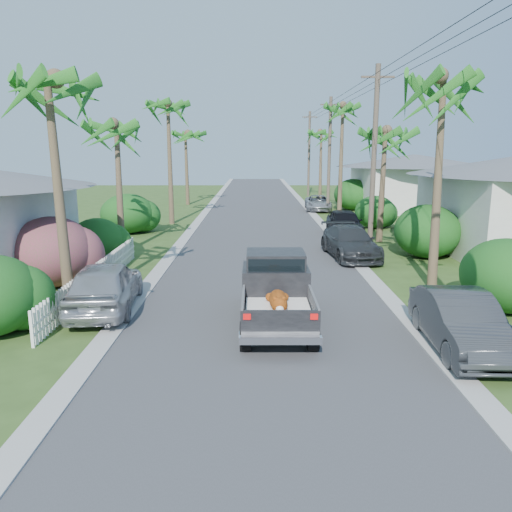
{
  "coord_description": "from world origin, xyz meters",
  "views": [
    {
      "loc": [
        -0.3,
        -12.07,
        5.0
      ],
      "look_at": [
        -0.25,
        4.75,
        1.4
      ],
      "focal_mm": 35.0,
      "sensor_mm": 36.0,
      "label": 1
    }
  ],
  "objects_px": {
    "parked_car_rm": "(350,243)",
    "palm_r_b": "(385,131)",
    "pickup_truck": "(276,288)",
    "parked_car_ln": "(105,286)",
    "palm_r_a": "(446,78)",
    "palm_r_d": "(321,132)",
    "parked_car_rf": "(345,223)",
    "palm_l_a": "(49,81)",
    "house_right_far": "(413,185)",
    "utility_pole_d": "(309,153)",
    "palm_l_c": "(168,104)",
    "parked_car_rn": "(461,322)",
    "parked_car_rd": "(318,203)",
    "palm_l_b": "(116,124)",
    "palm_l_d": "(186,133)",
    "utility_pole_c": "(329,155)",
    "palm_r_c": "(343,106)",
    "utility_pole_b": "(374,158)"
  },
  "relations": [
    {
      "from": "parked_car_rm",
      "to": "palm_r_c",
      "type": "xyz_separation_m",
      "value": [
        2.0,
        15.02,
        7.39
      ]
    },
    {
      "from": "palm_r_a",
      "to": "house_right_far",
      "type": "bearing_deg",
      "value": 74.4
    },
    {
      "from": "parked_car_rf",
      "to": "utility_pole_b",
      "type": "bearing_deg",
      "value": -80.95
    },
    {
      "from": "parked_car_rm",
      "to": "palm_r_a",
      "type": "height_order",
      "value": "palm_r_a"
    },
    {
      "from": "house_right_far",
      "to": "utility_pole_c",
      "type": "distance_m",
      "value": 8.06
    },
    {
      "from": "parked_car_rd",
      "to": "parked_car_ln",
      "type": "distance_m",
      "value": 28.21
    },
    {
      "from": "parked_car_rd",
      "to": "parked_car_ln",
      "type": "height_order",
      "value": "parked_car_ln"
    },
    {
      "from": "parked_car_ln",
      "to": "utility_pole_b",
      "type": "relative_size",
      "value": 0.52
    },
    {
      "from": "parked_car_rf",
      "to": "palm_r_d",
      "type": "bearing_deg",
      "value": 86.74
    },
    {
      "from": "parked_car_rf",
      "to": "parked_car_ln",
      "type": "distance_m",
      "value": 17.14
    },
    {
      "from": "parked_car_ln",
      "to": "palm_l_a",
      "type": "relative_size",
      "value": 0.57
    },
    {
      "from": "utility_pole_c",
      "to": "parked_car_rf",
      "type": "bearing_deg",
      "value": -93.12
    },
    {
      "from": "palm_l_d",
      "to": "utility_pole_d",
      "type": "bearing_deg",
      "value": 36.64
    },
    {
      "from": "parked_car_ln",
      "to": "palm_l_b",
      "type": "bearing_deg",
      "value": -84.02
    },
    {
      "from": "palm_l_b",
      "to": "parked_car_rm",
      "type": "bearing_deg",
      "value": -5.29
    },
    {
      "from": "parked_car_ln",
      "to": "palm_r_b",
      "type": "relative_size",
      "value": 0.65
    },
    {
      "from": "palm_l_b",
      "to": "utility_pole_d",
      "type": "bearing_deg",
      "value": 68.2
    },
    {
      "from": "parked_car_rm",
      "to": "utility_pole_c",
      "type": "relative_size",
      "value": 0.55
    },
    {
      "from": "palm_l_c",
      "to": "palm_r_d",
      "type": "bearing_deg",
      "value": 55.22
    },
    {
      "from": "palm_r_b",
      "to": "utility_pole_c",
      "type": "xyz_separation_m",
      "value": [
        -1.0,
        13.0,
        -1.35
      ]
    },
    {
      "from": "pickup_truck",
      "to": "palm_l_b",
      "type": "distance_m",
      "value": 13.3
    },
    {
      "from": "palm_l_d",
      "to": "palm_r_a",
      "type": "bearing_deg",
      "value": -65.43
    },
    {
      "from": "palm_r_a",
      "to": "house_right_far",
      "type": "height_order",
      "value": "palm_r_a"
    },
    {
      "from": "palm_l_c",
      "to": "utility_pole_b",
      "type": "distance_m",
      "value": 15.05
    },
    {
      "from": "palm_r_d",
      "to": "utility_pole_d",
      "type": "height_order",
      "value": "utility_pole_d"
    },
    {
      "from": "parked_car_rf",
      "to": "utility_pole_d",
      "type": "height_order",
      "value": "utility_pole_d"
    },
    {
      "from": "palm_l_c",
      "to": "house_right_far",
      "type": "height_order",
      "value": "palm_l_c"
    },
    {
      "from": "parked_car_rm",
      "to": "parked_car_rd",
      "type": "bearing_deg",
      "value": 81.98
    },
    {
      "from": "pickup_truck",
      "to": "parked_car_ln",
      "type": "bearing_deg",
      "value": 168.81
    },
    {
      "from": "utility_pole_c",
      "to": "palm_r_a",
      "type": "bearing_deg",
      "value": -88.18
    },
    {
      "from": "parked_car_rm",
      "to": "palm_l_a",
      "type": "bearing_deg",
      "value": -148.05
    },
    {
      "from": "palm_l_a",
      "to": "utility_pole_d",
      "type": "distance_m",
      "value": 41.77
    },
    {
      "from": "palm_l_b",
      "to": "palm_r_a",
      "type": "distance_m",
      "value": 14.47
    },
    {
      "from": "palm_l_c",
      "to": "utility_pole_b",
      "type": "xyz_separation_m",
      "value": [
        11.6,
        -9.0,
        -3.31
      ]
    },
    {
      "from": "palm_r_b",
      "to": "palm_r_a",
      "type": "bearing_deg",
      "value": -91.91
    },
    {
      "from": "parked_car_rm",
      "to": "palm_r_b",
      "type": "distance_m",
      "value": 7.02
    },
    {
      "from": "palm_l_a",
      "to": "house_right_far",
      "type": "bearing_deg",
      "value": 54.58
    },
    {
      "from": "parked_car_rm",
      "to": "utility_pole_d",
      "type": "height_order",
      "value": "utility_pole_d"
    },
    {
      "from": "utility_pole_c",
      "to": "parked_car_rd",
      "type": "bearing_deg",
      "value": 112.59
    },
    {
      "from": "parked_car_rd",
      "to": "palm_r_a",
      "type": "height_order",
      "value": "palm_r_a"
    },
    {
      "from": "pickup_truck",
      "to": "palm_r_b",
      "type": "height_order",
      "value": "palm_r_b"
    },
    {
      "from": "parked_car_rf",
      "to": "house_right_far",
      "type": "xyz_separation_m",
      "value": [
        8.0,
        13.02,
        1.35
      ]
    },
    {
      "from": "pickup_truck",
      "to": "house_right_far",
      "type": "distance_m",
      "value": 30.75
    },
    {
      "from": "pickup_truck",
      "to": "house_right_far",
      "type": "relative_size",
      "value": 0.57
    },
    {
      "from": "pickup_truck",
      "to": "utility_pole_d",
      "type": "distance_m",
      "value": 41.48
    },
    {
      "from": "palm_r_d",
      "to": "utility_pole_d",
      "type": "distance_m",
      "value": 3.79
    },
    {
      "from": "palm_l_c",
      "to": "parked_car_rn",
      "type": "bearing_deg",
      "value": -63.71
    },
    {
      "from": "palm_r_a",
      "to": "palm_r_d",
      "type": "relative_size",
      "value": 1.09
    },
    {
      "from": "parked_car_rf",
      "to": "utility_pole_d",
      "type": "distance_m",
      "value": 26.31
    },
    {
      "from": "pickup_truck",
      "to": "palm_r_a",
      "type": "distance_m",
      "value": 9.63
    }
  ]
}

